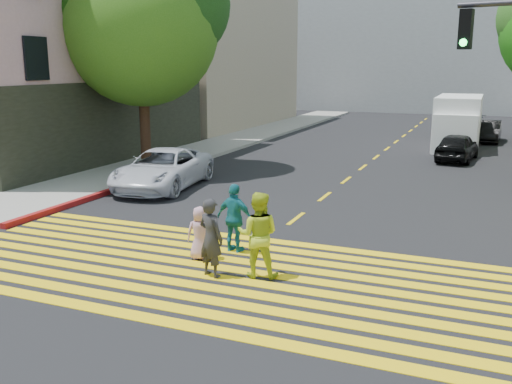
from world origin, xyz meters
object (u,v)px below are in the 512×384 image
Objects in this scene: pedestrian_extra at (235,218)px; dark_car_near at (457,147)px; pedestrian_woman at (258,235)px; pedestrian_child at (200,233)px; tree_left at (143,19)px; white_sedan at (163,169)px; dark_car_parked at (488,131)px; white_van at (458,124)px; pedestrian_man at (211,238)px; silver_car at (467,122)px.

dark_car_near is at bearing -95.73° from pedestrian_extra.
pedestrian_child is (-1.61, 0.50, -0.29)m from pedestrian_woman.
tree_left is at bearing -60.26° from pedestrian_woman.
dark_car_parked is at bearing 52.61° from white_sedan.
white_van reaches higher than pedestrian_child.
pedestrian_woman is 17.21m from dark_car_near.
tree_left is 7.41× the size of pedestrian_child.
white_sedan is 20.66m from dark_car_parked.
dark_car_near is (3.98, 15.71, -0.17)m from pedestrian_extra.
pedestrian_woman reaches higher than dark_car_parked.
pedestrian_extra is (-0.21, 1.63, -0.02)m from pedestrian_man.
white_sedan is at bearing -37.49° from pedestrian_extra.
pedestrian_woman is 0.36× the size of silver_car.
white_van is at bearing -109.79° from pedestrian_woman.
pedestrian_woman is 0.31× the size of white_van.
dark_car_parked is (5.20, 23.28, -0.21)m from pedestrian_extra.
white_sedan is at bearing -122.10° from white_van.
dark_car_near reaches higher than dark_car_parked.
tree_left is 1.81× the size of white_sedan.
white_sedan is 16.99m from white_van.
pedestrian_man is at bearing 105.65° from pedestrian_extra.
white_sedan is at bearing -33.76° from pedestrian_man.
white_van reaches higher than pedestrian_woman.
pedestrian_man is at bearing 109.39° from pedestrian_child.
pedestrian_extra is (0.51, 0.77, 0.20)m from pedestrian_child.
dark_car_near is 0.65× the size of white_van.
dark_car_parked is (10.50, 17.79, -0.09)m from white_sedan.
pedestrian_extra is at bearing -61.73° from pedestrian_woman.
white_sedan is (-4.79, 6.25, 0.08)m from pedestrian_child.
pedestrian_man is 29.16m from silver_car.
pedestrian_woman is 1.10× the size of pedestrian_extra.
pedestrian_extra is (-1.10, 1.26, -0.08)m from pedestrian_woman.
tree_left is 5.03× the size of pedestrian_woman.
tree_left is at bearing -135.65° from white_van.
pedestrian_man is 1.02× the size of pedestrian_extra.
dark_car_parked is 0.64× the size of white_van.
pedestrian_child reaches higher than dark_car_parked.
dark_car_parked is at bearing -112.22° from pedestrian_woman.
white_van is at bearing -92.10° from pedestrian_extra.
pedestrian_child is 21.08m from white_van.
dark_car_near is (11.85, 7.17, -5.42)m from tree_left.
pedestrian_man is 0.29× the size of white_van.
white_sedan is 13.81m from dark_car_near.
tree_left is 2.40× the size of dark_car_near.
pedestrian_woman is at bearing -53.36° from white_sedan.
pedestrian_woman is 28.69m from silver_car.
pedestrian_extra is 0.33× the size of silver_car.
pedestrian_man is (8.07, -10.17, -5.23)m from tree_left.
white_van reaches higher than dark_car_near.
silver_car is 0.87× the size of white_van.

